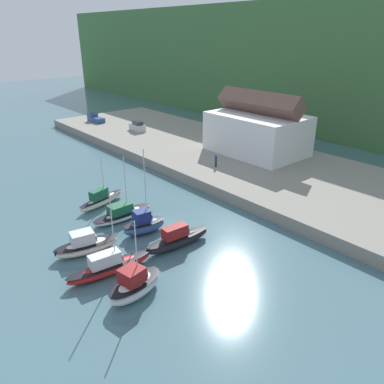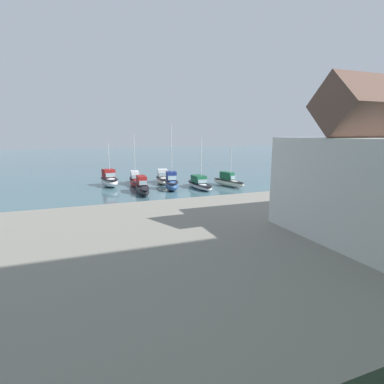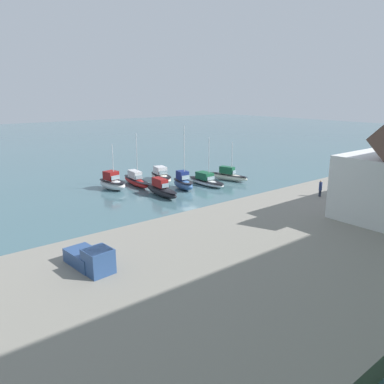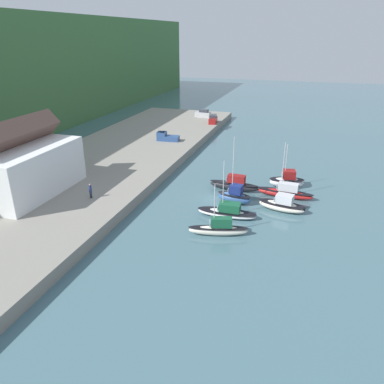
{
  "view_description": "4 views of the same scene",
  "coord_description": "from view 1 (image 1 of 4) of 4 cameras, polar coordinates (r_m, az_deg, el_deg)",
  "views": [
    {
      "loc": [
        31.57,
        -23.11,
        21.37
      ],
      "look_at": [
        -3.45,
        7.16,
        1.47
      ],
      "focal_mm": 35.0,
      "sensor_mm": 36.0,
      "label": 1
    },
    {
      "loc": [
        12.89,
        41.48,
        8.61
      ],
      "look_at": [
        -0.1,
        7.62,
        1.58
      ],
      "focal_mm": 28.0,
      "sensor_mm": 36.0,
      "label": 2
    },
    {
      "loc": [
        33.97,
        42.76,
        14.62
      ],
      "look_at": [
        3.27,
        4.47,
        1.64
      ],
      "focal_mm": 35.0,
      "sensor_mm": 36.0,
      "label": 3
    },
    {
      "loc": [
        -50.38,
        -11.85,
        23.1
      ],
      "look_at": [
        -3.84,
        2.94,
        2.36
      ],
      "focal_mm": 35.0,
      "sensor_mm": 36.0,
      "label": 4
    }
  ],
  "objects": [
    {
      "name": "person_on_quay",
      "position": [
        59.34,
        3.67,
        4.87
      ],
      "size": [
        0.4,
        0.4,
        2.14
      ],
      "color": "#232838",
      "rests_on": "quay_promenade"
    },
    {
      "name": "moored_boat_1",
      "position": [
        46.98,
        -10.53,
        -3.23
      ],
      "size": [
        2.49,
        8.19,
        7.92
      ],
      "rotation": [
        0.0,
        0.0,
        0.02
      ],
      "color": "white",
      "rests_on": "ground_plane"
    },
    {
      "name": "moored_boat_2",
      "position": [
        43.22,
        -7.34,
        -4.93
      ],
      "size": [
        2.76,
        5.34,
        9.97
      ],
      "rotation": [
        0.0,
        0.0,
        -0.15
      ],
      "color": "#33568E",
      "rests_on": "ground_plane"
    },
    {
      "name": "quay_promenade",
      "position": [
        59.84,
        14.06,
        2.43
      ],
      "size": [
        117.86,
        25.54,
        1.6
      ],
      "color": "gray",
      "rests_on": "ground_plane"
    },
    {
      "name": "pickup_truck_1",
      "position": [
        93.49,
        -14.57,
        10.83
      ],
      "size": [
        4.88,
        2.37,
        1.9
      ],
      "rotation": [
        0.0,
        0.0,
        1.66
      ],
      "color": "#2D4C84",
      "rests_on": "quay_promenade"
    },
    {
      "name": "moored_boat_4",
      "position": [
        40.88,
        -15.88,
        -7.78
      ],
      "size": [
        3.47,
        6.97,
        2.48
      ],
      "rotation": [
        0.0,
        0.0,
        -0.18
      ],
      "color": "white",
      "rests_on": "ground_plane"
    },
    {
      "name": "moored_boat_5",
      "position": [
        37.08,
        -12.53,
        -10.96
      ],
      "size": [
        2.63,
        8.7,
        8.6
      ],
      "rotation": [
        0.0,
        0.0,
        -0.1
      ],
      "color": "red",
      "rests_on": "ground_plane"
    },
    {
      "name": "moored_boat_6",
      "position": [
        33.89,
        -8.72,
        -13.84
      ],
      "size": [
        3.48,
        5.93,
        7.17
      ],
      "rotation": [
        0.0,
        0.0,
        0.19
      ],
      "color": "silver",
      "rests_on": "ground_plane"
    },
    {
      "name": "moored_boat_0",
      "position": [
        51.1,
        -13.65,
        -1.1
      ],
      "size": [
        3.35,
        7.59,
        6.74
      ],
      "rotation": [
        0.0,
        0.0,
        0.26
      ],
      "color": "white",
      "rests_on": "ground_plane"
    },
    {
      "name": "moored_boat_3",
      "position": [
        40.36,
        -2.22,
        -7.18
      ],
      "size": [
        2.16,
        8.06,
        2.57
      ],
      "rotation": [
        0.0,
        0.0,
        -0.06
      ],
      "color": "black",
      "rests_on": "ground_plane"
    },
    {
      "name": "harbor_clubhouse",
      "position": [
        66.83,
        9.91,
        9.18
      ],
      "size": [
        16.2,
        11.17,
        10.75
      ],
      "color": "white",
      "rests_on": "quay_promenade"
    },
    {
      "name": "parked_car_2",
      "position": [
        82.74,
        -8.33,
        9.85
      ],
      "size": [
        4.28,
        2.01,
        2.16
      ],
      "rotation": [
        0.0,
        0.0,
        1.52
      ],
      "color": "#B7B7BC",
      "rests_on": "quay_promenade"
    },
    {
      "name": "ground_plane",
      "position": [
        44.58,
        -4.08,
        -5.45
      ],
      "size": [
        320.0,
        320.0,
        0.0
      ],
      "primitive_type": "plane",
      "color": "#476B75"
    }
  ]
}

